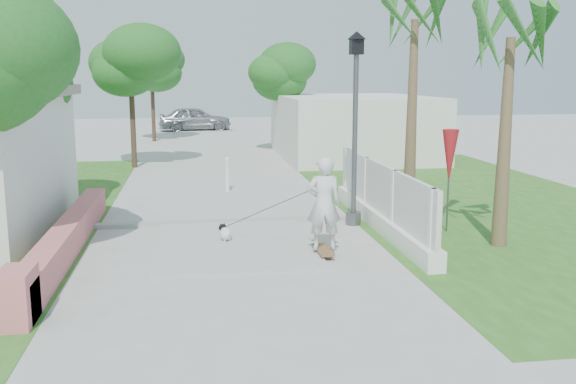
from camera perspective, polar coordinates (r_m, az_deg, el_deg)
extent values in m
plane|color=#B7B7B2|center=(9.53, -3.11, -11.00)|extent=(90.00, 90.00, 0.00)
cube|color=#B7B7B2|center=(29.06, -6.91, 3.47)|extent=(3.20, 36.00, 0.06)
cube|color=#999993|center=(15.25, -5.28, -2.65)|extent=(6.50, 0.25, 0.10)
cube|color=#2E601E|center=(18.89, 16.05, -0.63)|extent=(8.00, 20.00, 0.01)
cube|color=#D66D6E|center=(13.46, -18.98, -3.85)|extent=(0.45, 8.00, 0.60)
cube|color=#D66D6E|center=(9.87, -22.93, -8.62)|extent=(0.45, 0.80, 0.80)
cube|color=white|center=(14.84, 8.18, -2.49)|extent=(0.35, 7.00, 0.40)
cube|color=white|center=(14.69, 8.25, 0.36)|extent=(0.10, 7.00, 1.10)
cube|color=white|center=(11.77, 12.71, -3.27)|extent=(0.14, 0.14, 1.50)
cube|color=white|center=(13.79, 9.43, -1.17)|extent=(0.14, 0.14, 1.50)
cube|color=white|center=(15.86, 6.99, 0.39)|extent=(0.14, 0.14, 1.50)
cube|color=white|center=(17.77, 5.27, 1.50)|extent=(0.14, 0.14, 1.50)
cube|color=silver|center=(27.78, 5.70, 5.81)|extent=(6.00, 8.00, 2.60)
cylinder|color=#59595E|center=(15.18, 5.82, -2.34)|extent=(0.36, 0.36, 0.30)
cylinder|color=#59595E|center=(14.89, 5.95, 4.63)|extent=(0.12, 0.12, 4.00)
cube|color=black|center=(14.83, 6.11, 12.73)|extent=(0.28, 0.28, 0.35)
cone|color=black|center=(14.84, 6.13, 13.69)|extent=(0.44, 0.44, 0.18)
cylinder|color=white|center=(19.10, -5.41, 1.36)|extent=(0.12, 0.12, 1.00)
sphere|color=white|center=(19.03, -5.44, 2.90)|extent=(0.14, 0.14, 0.14)
cylinder|color=#59595E|center=(14.69, 14.06, 0.35)|extent=(0.04, 0.04, 2.00)
cone|color=red|center=(14.59, 14.18, 3.06)|extent=(0.36, 0.36, 1.20)
cylinder|color=#4C3826|center=(18.05, -23.62, 4.01)|extent=(0.20, 0.20, 3.50)
ellipsoid|color=#1B611E|center=(17.97, -23.97, 8.77)|extent=(3.20, 3.20, 2.40)
ellipsoid|color=#1B611E|center=(17.72, -23.59, 9.92)|extent=(2.72, 2.72, 2.05)
cylinder|color=#4C3826|center=(24.99, -13.65, 6.51)|extent=(0.20, 0.20, 3.85)
ellipsoid|color=#1B611E|center=(24.94, -13.81, 10.29)|extent=(3.40, 3.40, 2.55)
ellipsoid|color=#1B611E|center=(24.73, -13.42, 11.12)|extent=(2.89, 2.89, 2.18)
ellipsoid|color=#1B611E|center=(25.17, -14.31, 11.87)|extent=(2.55, 2.55, 1.90)
cylinder|color=#4C3826|center=(29.17, -0.64, 6.96)|extent=(0.20, 0.20, 3.50)
ellipsoid|color=#1B611E|center=(29.12, -0.65, 9.91)|extent=(3.00, 3.00, 2.25)
ellipsoid|color=#1B611E|center=(28.95, -0.19, 10.60)|extent=(2.55, 2.55, 1.92)
ellipsoid|color=#1B611E|center=(29.30, -1.10, 11.28)|extent=(2.25, 2.25, 1.68)
cylinder|color=#4C3826|center=(34.93, -11.92, 7.59)|extent=(0.20, 0.20, 3.85)
ellipsoid|color=#1B611E|center=(34.90, -12.02, 10.29)|extent=(3.20, 3.20, 2.40)
ellipsoid|color=#1B611E|center=(34.69, -11.73, 10.88)|extent=(2.72, 2.72, 2.05)
ellipsoid|color=#1B611E|center=(35.12, -12.38, 11.42)|extent=(2.40, 2.40, 1.79)
cone|color=brown|center=(16.31, 10.93, 6.40)|extent=(0.32, 0.32, 4.80)
cone|color=brown|center=(13.62, 18.69, 4.03)|extent=(0.32, 0.32, 4.20)
cube|color=brown|center=(12.61, 3.16, -5.15)|extent=(0.31, 0.96, 0.02)
imported|color=silver|center=(12.39, 3.20, -1.02)|extent=(0.69, 0.47, 1.83)
cylinder|color=gray|center=(12.29, 3.09, -5.89)|extent=(0.03, 0.07, 0.07)
cylinder|color=gray|center=(12.32, 3.87, -5.85)|extent=(0.03, 0.07, 0.07)
cylinder|color=gray|center=(12.93, 2.48, -5.06)|extent=(0.03, 0.07, 0.07)
cylinder|color=gray|center=(12.96, 3.22, -5.03)|extent=(0.03, 0.07, 0.07)
ellipsoid|color=white|center=(13.51, -5.57, -3.71)|extent=(0.35, 0.47, 0.27)
sphere|color=black|center=(13.68, -5.83, -3.19)|extent=(0.17, 0.17, 0.17)
sphere|color=white|center=(13.76, -5.93, -3.20)|extent=(0.08, 0.08, 0.08)
cone|color=black|center=(13.65, -5.99, -2.88)|extent=(0.05, 0.05, 0.06)
cone|color=black|center=(13.67, -5.67, -2.85)|extent=(0.05, 0.05, 0.06)
cylinder|color=white|center=(13.62, -5.93, -4.20)|extent=(0.04, 0.04, 0.12)
cylinder|color=white|center=(13.66, -5.44, -4.16)|extent=(0.04, 0.04, 0.12)
cylinder|color=white|center=(13.44, -5.67, -4.40)|extent=(0.04, 0.04, 0.12)
cylinder|color=white|center=(13.47, -5.18, -4.36)|extent=(0.04, 0.04, 0.12)
cylinder|color=white|center=(13.31, -5.31, -3.61)|extent=(0.05, 0.10, 0.10)
imported|color=#A4A7AB|center=(41.08, -8.27, 6.46)|extent=(4.63, 2.14, 1.54)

